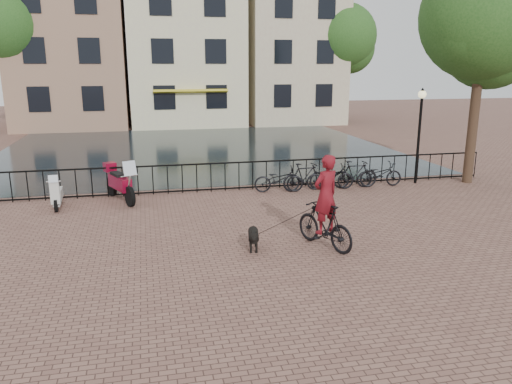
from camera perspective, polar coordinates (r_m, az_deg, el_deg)
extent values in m
plane|color=brown|center=(10.34, 3.70, -10.53)|extent=(100.00, 100.00, 0.00)
plane|color=black|center=(26.78, -6.72, 4.93)|extent=(20.00, 20.00, 0.00)
cube|color=black|center=(17.52, -3.58, 3.33)|extent=(20.00, 0.05, 0.05)
cube|color=black|center=(17.72, -3.53, 0.41)|extent=(20.00, 0.05, 0.05)
cube|color=#906B54|center=(39.32, -20.46, 15.91)|extent=(7.50, 9.00, 12.00)
cube|color=beige|center=(39.13, -8.26, 15.91)|extent=(8.00, 9.00, 11.00)
cube|color=gold|center=(34.48, -7.45, 11.34)|extent=(5.00, 0.60, 0.15)
cube|color=tan|center=(40.60, 3.54, 17.03)|extent=(7.00, 9.00, 12.50)
cylinder|color=black|center=(36.95, -26.14, 11.08)|extent=(0.36, 0.36, 6.30)
sphere|color=#1C4918|center=(37.01, -26.77, 16.63)|extent=(5.04, 5.04, 5.04)
cylinder|color=black|center=(20.22, 23.72, 8.79)|extent=(0.36, 0.36, 5.60)
sphere|color=#1C4918|center=(20.23, 24.67, 17.82)|extent=(4.48, 4.48, 4.48)
cylinder|color=black|center=(38.89, 9.80, 12.14)|extent=(0.36, 0.36, 5.95)
sphere|color=#1C4918|center=(38.92, 10.02, 17.15)|extent=(4.76, 4.76, 4.76)
cylinder|color=black|center=(19.50, 18.07, 5.57)|extent=(0.10, 0.10, 3.20)
sphere|color=beige|center=(19.34, 18.47, 10.54)|extent=(0.30, 0.30, 0.30)
imported|color=black|center=(12.23, 7.86, -3.67)|extent=(1.28, 2.02, 1.18)
imported|color=maroon|center=(11.97, 8.01, 0.61)|extent=(0.99, 0.84, 2.31)
imported|color=black|center=(17.43, 2.62, 1.44)|extent=(1.78, 0.83, 0.90)
imported|color=black|center=(17.69, 5.59, 1.74)|extent=(1.71, 0.70, 1.00)
imported|color=black|center=(18.01, 8.46, 1.72)|extent=(1.76, 0.76, 0.90)
imported|color=black|center=(18.36, 11.24, 1.99)|extent=(1.69, 0.57, 1.00)
imported|color=black|center=(18.77, 13.89, 1.96)|extent=(1.73, 0.65, 0.90)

